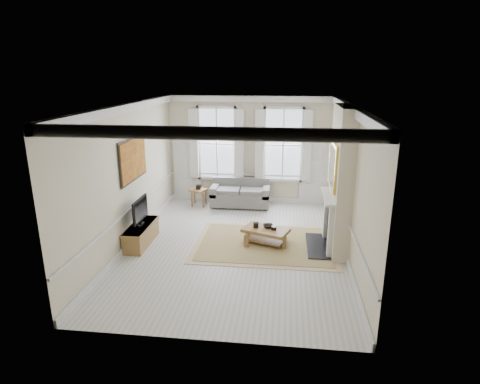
# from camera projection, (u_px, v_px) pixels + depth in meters

# --- Properties ---
(floor) EXTENTS (7.20, 7.20, 0.00)m
(floor) POSITION_uv_depth(u_px,v_px,m) (236.00, 246.00, 9.81)
(floor) COLOR #B7B5AD
(floor) RESTS_ON ground
(ceiling) EXTENTS (7.20, 7.20, 0.00)m
(ceiling) POSITION_uv_depth(u_px,v_px,m) (235.00, 105.00, 8.83)
(ceiling) COLOR white
(ceiling) RESTS_ON back_wall
(back_wall) EXTENTS (5.20, 0.00, 5.20)m
(back_wall) POSITION_uv_depth(u_px,v_px,m) (250.00, 150.00, 12.74)
(back_wall) COLOR beige
(back_wall) RESTS_ON floor
(left_wall) EXTENTS (0.00, 7.20, 7.20)m
(left_wall) POSITION_uv_depth(u_px,v_px,m) (128.00, 176.00, 9.61)
(left_wall) COLOR beige
(left_wall) RESTS_ON floor
(right_wall) EXTENTS (0.00, 7.20, 7.20)m
(right_wall) POSITION_uv_depth(u_px,v_px,m) (350.00, 183.00, 9.03)
(right_wall) COLOR beige
(right_wall) RESTS_ON floor
(window_left) EXTENTS (1.26, 0.20, 2.20)m
(window_left) POSITION_uv_depth(u_px,v_px,m) (217.00, 144.00, 12.75)
(window_left) COLOR #B2BCC6
(window_left) RESTS_ON back_wall
(window_right) EXTENTS (1.26, 0.20, 2.20)m
(window_right) POSITION_uv_depth(u_px,v_px,m) (283.00, 145.00, 12.52)
(window_right) COLOR #B2BCC6
(window_right) RESTS_ON back_wall
(door_left) EXTENTS (0.90, 0.08, 2.30)m
(door_left) POSITION_uv_depth(u_px,v_px,m) (187.00, 166.00, 13.09)
(door_left) COLOR silver
(door_left) RESTS_ON floor
(door_right) EXTENTS (0.90, 0.08, 2.30)m
(door_right) POSITION_uv_depth(u_px,v_px,m) (314.00, 169.00, 12.64)
(door_right) COLOR silver
(door_right) RESTS_ON floor
(painting) EXTENTS (0.05, 1.66, 1.06)m
(painting) POSITION_uv_depth(u_px,v_px,m) (133.00, 159.00, 9.79)
(painting) COLOR #B2821E
(painting) RESTS_ON left_wall
(chimney_breast) EXTENTS (0.35, 1.70, 3.38)m
(chimney_breast) POSITION_uv_depth(u_px,v_px,m) (341.00, 180.00, 9.24)
(chimney_breast) COLOR beige
(chimney_breast) RESTS_ON floor
(hearth) EXTENTS (0.55, 1.50, 0.05)m
(hearth) POSITION_uv_depth(u_px,v_px,m) (318.00, 246.00, 9.77)
(hearth) COLOR black
(hearth) RESTS_ON floor
(fireplace) EXTENTS (0.21, 1.45, 1.33)m
(fireplace) POSITION_uv_depth(u_px,v_px,m) (328.00, 219.00, 9.55)
(fireplace) COLOR silver
(fireplace) RESTS_ON floor
(mirror) EXTENTS (0.06, 1.26, 1.06)m
(mirror) POSITION_uv_depth(u_px,v_px,m) (332.00, 165.00, 9.16)
(mirror) COLOR gold
(mirror) RESTS_ON chimney_breast
(sofa) EXTENTS (1.82, 0.89, 0.85)m
(sofa) POSITION_uv_depth(u_px,v_px,m) (241.00, 195.00, 12.69)
(sofa) COLOR #61615E
(sofa) RESTS_ON floor
(side_table) EXTENTS (0.58, 0.58, 0.54)m
(side_table) POSITION_uv_depth(u_px,v_px,m) (199.00, 192.00, 12.69)
(side_table) COLOR brown
(side_table) RESTS_ON floor
(rug) EXTENTS (3.50, 2.60, 0.02)m
(rug) POSITION_uv_depth(u_px,v_px,m) (266.00, 244.00, 9.95)
(rug) COLOR tan
(rug) RESTS_ON floor
(coffee_table) EXTENTS (1.24, 0.97, 0.41)m
(coffee_table) POSITION_uv_depth(u_px,v_px,m) (266.00, 232.00, 9.85)
(coffee_table) COLOR brown
(coffee_table) RESTS_ON rug
(ceramic_pot_a) EXTENTS (0.13, 0.13, 0.13)m
(ceramic_pot_a) POSITION_uv_depth(u_px,v_px,m) (256.00, 225.00, 9.89)
(ceramic_pot_a) COLOR black
(ceramic_pot_a) RESTS_ON coffee_table
(ceramic_pot_b) EXTENTS (0.13, 0.13, 0.09)m
(ceramic_pot_b) POSITION_uv_depth(u_px,v_px,m) (274.00, 228.00, 9.75)
(ceramic_pot_b) COLOR black
(ceramic_pot_b) RESTS_ON coffee_table
(bowl) EXTENTS (0.30, 0.30, 0.06)m
(bowl) POSITION_uv_depth(u_px,v_px,m) (268.00, 226.00, 9.91)
(bowl) COLOR black
(bowl) RESTS_ON coffee_table
(tv_stand) EXTENTS (0.45, 1.40, 0.50)m
(tv_stand) POSITION_uv_depth(u_px,v_px,m) (141.00, 235.00, 9.89)
(tv_stand) COLOR brown
(tv_stand) RESTS_ON floor
(tv) EXTENTS (0.08, 0.90, 0.68)m
(tv) POSITION_uv_depth(u_px,v_px,m) (140.00, 210.00, 9.70)
(tv) COLOR black
(tv) RESTS_ON tv_stand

